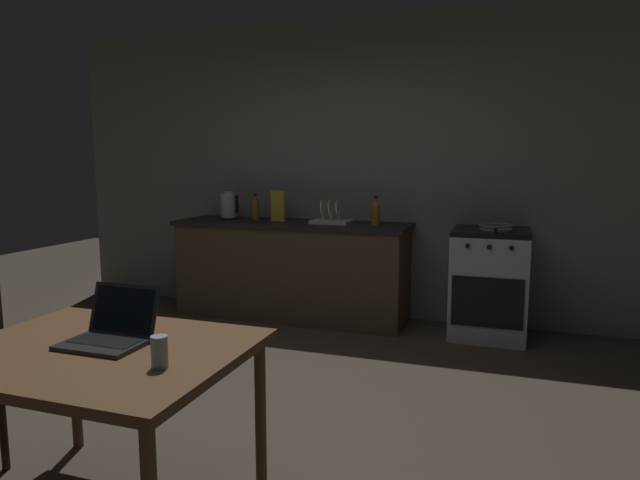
% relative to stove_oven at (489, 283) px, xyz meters
% --- Properties ---
extents(ground_plane, '(12.00, 12.00, 0.00)m').
position_rel_stove_oven_xyz_m(ground_plane, '(-1.27, -2.22, -0.45)').
color(ground_plane, '#473D33').
extents(back_wall, '(6.40, 0.10, 2.73)m').
position_rel_stove_oven_xyz_m(back_wall, '(-0.97, 0.35, 0.92)').
color(back_wall, gray).
rests_on(back_wall, ground_plane).
extents(kitchen_counter, '(2.16, 0.64, 0.89)m').
position_rel_stove_oven_xyz_m(kitchen_counter, '(-1.74, 0.00, 0.00)').
color(kitchen_counter, '#4C3D2D').
rests_on(kitchen_counter, ground_plane).
extents(stove_oven, '(0.60, 0.62, 0.89)m').
position_rel_stove_oven_xyz_m(stove_oven, '(0.00, 0.00, 0.00)').
color(stove_oven, '#B7BABF').
rests_on(stove_oven, ground_plane).
extents(dining_table, '(1.15, 0.92, 0.71)m').
position_rel_stove_oven_xyz_m(dining_table, '(-1.38, -2.98, 0.20)').
color(dining_table, brown).
rests_on(dining_table, ground_plane).
extents(laptop, '(0.32, 0.29, 0.22)m').
position_rel_stove_oven_xyz_m(laptop, '(-1.37, -2.92, 0.31)').
color(laptop, '#232326').
rests_on(laptop, dining_table).
extents(electric_kettle, '(0.18, 0.16, 0.27)m').
position_rel_stove_oven_xyz_m(electric_kettle, '(-2.39, 0.00, 0.57)').
color(electric_kettle, black).
rests_on(electric_kettle, kitchen_counter).
extents(bottle, '(0.07, 0.07, 0.25)m').
position_rel_stove_oven_xyz_m(bottle, '(-0.95, -0.05, 0.57)').
color(bottle, '#8C601E').
rests_on(bottle, kitchen_counter).
extents(frying_pan, '(0.28, 0.45, 0.05)m').
position_rel_stove_oven_xyz_m(frying_pan, '(0.04, -0.03, 0.47)').
color(frying_pan, gray).
rests_on(frying_pan, stove_oven).
extents(drinking_glass, '(0.06, 0.06, 0.12)m').
position_rel_stove_oven_xyz_m(drinking_glass, '(-1.02, -3.08, 0.32)').
color(drinking_glass, '#99B7C6').
rests_on(drinking_glass, dining_table).
extents(cereal_box, '(0.13, 0.05, 0.28)m').
position_rel_stove_oven_xyz_m(cereal_box, '(-1.88, 0.02, 0.59)').
color(cereal_box, gold).
rests_on(cereal_box, kitchen_counter).
extents(dish_rack, '(0.34, 0.26, 0.21)m').
position_rel_stove_oven_xyz_m(dish_rack, '(-1.36, 0.00, 0.49)').
color(dish_rack, silver).
rests_on(dish_rack, kitchen_counter).
extents(bottle_b, '(0.07, 0.07, 0.24)m').
position_rel_stove_oven_xyz_m(bottle_b, '(-2.15, 0.08, 0.56)').
color(bottle_b, '#8C601E').
rests_on(bottle_b, kitchen_counter).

